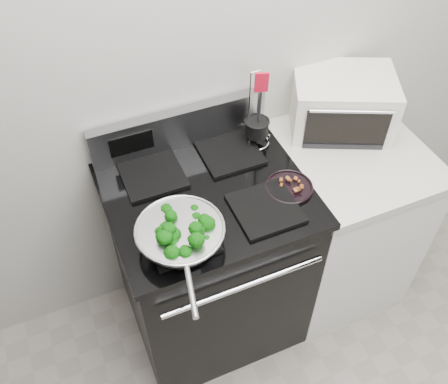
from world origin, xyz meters
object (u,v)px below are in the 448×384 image
gas_range (209,260)px  utensil_holder (257,131)px  bacon_plate (289,185)px  skillet (180,234)px  toaster_oven (342,103)px

gas_range → utensil_holder: utensil_holder is taller
bacon_plate → skillet: bearing=-169.8°
bacon_plate → toaster_oven: 0.51m
utensil_holder → bacon_plate: bearing=-71.2°
skillet → bacon_plate: size_ratio=2.67×
skillet → toaster_oven: size_ratio=0.95×
bacon_plate → utensil_holder: bearing=90.5°
skillet → toaster_oven: (0.89, 0.38, 0.04)m
bacon_plate → utensil_holder: (-0.00, 0.30, 0.05)m
skillet → bacon_plate: 0.49m
skillet → gas_range: bearing=59.7°
skillet → utensil_holder: size_ratio=1.39×
skillet → utensil_holder: bearing=50.2°
utensil_holder → toaster_oven: (0.41, -0.00, 0.03)m
skillet → bacon_plate: (0.48, 0.09, -0.03)m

